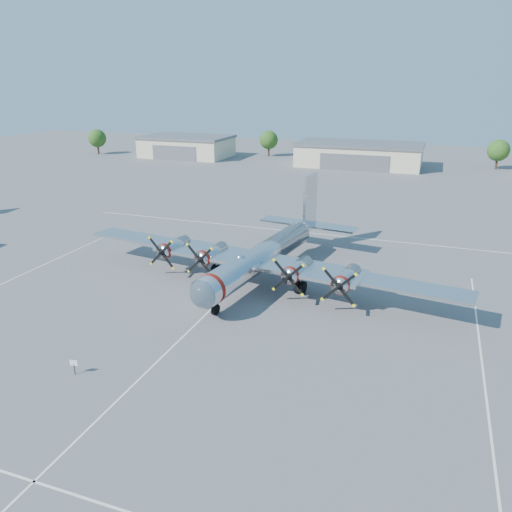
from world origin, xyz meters
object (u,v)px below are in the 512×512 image
(hangar_center, at_px, (359,154))
(tree_east, at_px, (499,150))
(tree_far_west, at_px, (97,138))
(info_placard, at_px, (74,364))
(hangar_west, at_px, (187,146))
(tree_west, at_px, (269,140))
(main_bomber_b29, at_px, (265,279))

(hangar_center, bearing_deg, tree_east, 11.38)
(tree_far_west, distance_m, info_placard, 112.37)
(info_placard, bearing_deg, hangar_west, 104.77)
(tree_far_west, height_order, tree_east, same)
(tree_far_west, relative_size, tree_west, 1.00)
(hangar_west, distance_m, tree_east, 75.26)
(hangar_west, xyz_separation_m, tree_west, (20.00, 8.04, 1.51))
(hangar_center, height_order, tree_west, tree_west)
(tree_west, height_order, tree_east, same)
(hangar_center, bearing_deg, info_placard, -92.71)
(tree_far_west, distance_m, tree_east, 100.50)
(hangar_center, xyz_separation_m, tree_far_west, (-70.00, -3.96, 1.51))
(tree_far_west, xyz_separation_m, main_bomber_b29, (72.14, -70.27, -4.22))
(hangar_center, bearing_deg, tree_far_west, -176.76)
(main_bomber_b29, bearing_deg, hangar_center, 99.85)
(hangar_center, bearing_deg, tree_west, 162.18)
(tree_east, relative_size, info_placard, 6.07)
(hangar_center, xyz_separation_m, tree_east, (30.00, 6.04, 1.51))
(tree_east, bearing_deg, tree_far_west, -174.29)
(tree_far_west, bearing_deg, main_bomber_b29, -44.25)
(tree_far_west, bearing_deg, info_placard, -54.33)
(tree_west, bearing_deg, tree_far_west, -165.07)
(tree_west, relative_size, info_placard, 6.07)
(tree_west, relative_size, tree_east, 1.00)
(tree_far_west, xyz_separation_m, tree_east, (100.00, 10.00, 0.00))
(hangar_west, xyz_separation_m, info_placard, (40.50, -95.21, -1.94))
(hangar_west, height_order, main_bomber_b29, hangar_west)
(info_placard, bearing_deg, tree_east, 62.91)
(hangar_west, distance_m, tree_west, 21.61)
(hangar_center, bearing_deg, main_bomber_b29, -88.35)
(hangar_center, distance_m, tree_west, 26.30)
(info_placard, bearing_deg, tree_far_west, 117.40)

